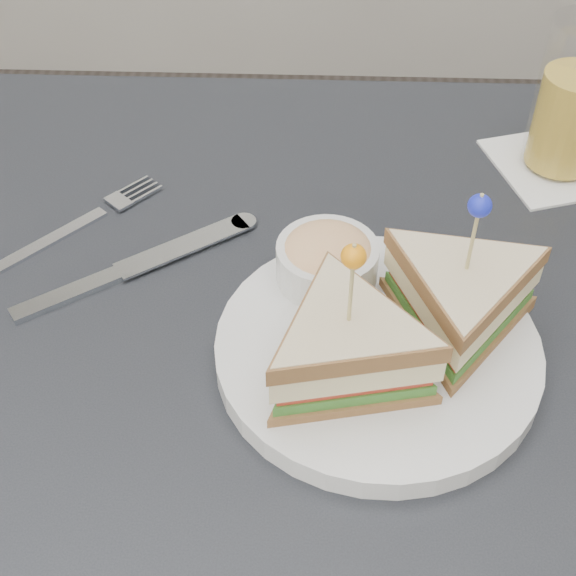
% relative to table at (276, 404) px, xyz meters
% --- Properties ---
extents(table, '(0.80, 0.80, 0.75)m').
position_rel_table_xyz_m(table, '(0.00, 0.00, 0.00)').
color(table, black).
rests_on(table, ground).
extents(plate_meal, '(0.31, 0.31, 0.14)m').
position_rel_table_xyz_m(plate_meal, '(0.08, -0.01, 0.12)').
color(plate_meal, silver).
rests_on(plate_meal, table).
extents(cutlery_fork, '(0.13, 0.14, 0.00)m').
position_rel_table_xyz_m(cutlery_fork, '(-0.18, 0.14, 0.08)').
color(cutlery_fork, silver).
rests_on(cutlery_fork, table).
extents(cutlery_knife, '(0.19, 0.15, 0.01)m').
position_rel_table_xyz_m(cutlery_knife, '(-0.13, 0.08, 0.08)').
color(cutlery_knife, silver).
rests_on(cutlery_knife, table).
extents(drink_set, '(0.15, 0.15, 0.15)m').
position_rel_table_xyz_m(drink_set, '(0.26, 0.24, 0.14)').
color(drink_set, white).
rests_on(drink_set, table).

